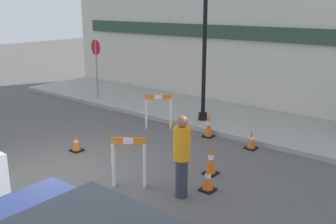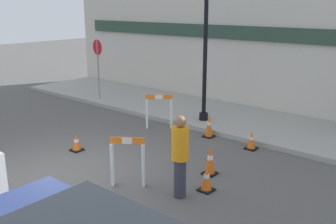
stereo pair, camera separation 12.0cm
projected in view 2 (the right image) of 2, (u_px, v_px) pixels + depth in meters
name	position (u px, v px, depth m)	size (l,w,h in m)	color
ground_plane	(67.00, 173.00, 9.16)	(60.00, 60.00, 0.00)	#565451
sidewalk_slab	(214.00, 115.00, 13.67)	(18.00, 3.30, 0.14)	#9E9B93
storefront_facade	(243.00, 34.00, 14.22)	(18.00, 0.22, 5.50)	beige
stop_sign	(98.00, 60.00, 15.33)	(0.60, 0.10, 2.34)	gray
barricade_0	(159.00, 110.00, 12.32)	(0.71, 0.65, 1.09)	white
barricade_1	(128.00, 161.00, 8.37)	(0.67, 0.53, 1.11)	white
traffic_cone_0	(210.00, 160.00, 9.00)	(0.30, 0.30, 0.72)	black
traffic_cone_1	(252.00, 140.00, 10.60)	(0.30, 0.30, 0.53)	black
traffic_cone_2	(76.00, 143.00, 10.50)	(0.30, 0.30, 0.46)	black
traffic_cone_3	(209.00, 126.00, 11.55)	(0.30, 0.30, 0.73)	black
traffic_cone_4	(207.00, 179.00, 8.22)	(0.30, 0.30, 0.58)	black
person_worker	(180.00, 154.00, 7.80)	(0.48, 0.48, 1.72)	#33333D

